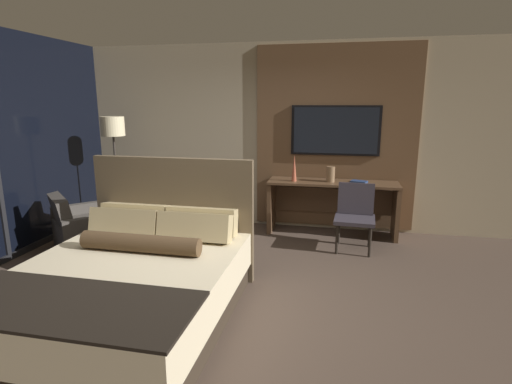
% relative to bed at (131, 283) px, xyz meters
% --- Properties ---
extents(ground_plane, '(16.00, 16.00, 0.00)m').
position_rel_bed_xyz_m(ground_plane, '(0.78, 0.53, -0.35)').
color(ground_plane, '#4C3D33').
extents(wall_back_tv_panel, '(7.20, 0.09, 2.80)m').
position_rel_bed_xyz_m(wall_back_tv_panel, '(0.90, 3.12, 1.05)').
color(wall_back_tv_panel, '#BCAD8E').
rests_on(wall_back_tv_panel, ground_plane).
extents(bed, '(1.81, 2.22, 1.35)m').
position_rel_bed_xyz_m(bed, '(0.00, 0.00, 0.00)').
color(bed, '#33281E').
rests_on(bed, ground_plane).
extents(desk, '(1.87, 0.52, 0.80)m').
position_rel_bed_xyz_m(desk, '(1.70, 2.84, 0.19)').
color(desk, brown).
rests_on(desk, ground_plane).
extents(tv, '(1.30, 0.04, 0.73)m').
position_rel_bed_xyz_m(tv, '(1.70, 3.05, 1.17)').
color(tv, black).
extents(desk_chair, '(0.54, 0.54, 0.87)m').
position_rel_bed_xyz_m(desk_chair, '(2.01, 2.27, 0.16)').
color(desk_chair, '#38333D').
rests_on(desk_chair, ground_plane).
extents(armchair_by_window, '(1.22, 1.21, 0.77)m').
position_rel_bed_xyz_m(armchair_by_window, '(-1.46, 1.51, -0.09)').
color(armchair_by_window, '#47423D').
rests_on(armchair_by_window, ground_plane).
extents(floor_lamp, '(0.34, 0.34, 1.72)m').
position_rel_bed_xyz_m(floor_lamp, '(-1.49, 2.33, 1.10)').
color(floor_lamp, '#282623').
rests_on(floor_lamp, ground_plane).
extents(vase_tall, '(0.08, 0.08, 0.39)m').
position_rel_bed_xyz_m(vase_tall, '(1.14, 2.73, 0.64)').
color(vase_tall, '#B2563D').
rests_on(vase_tall, desk).
extents(vase_short, '(0.12, 0.12, 0.22)m').
position_rel_bed_xyz_m(vase_short, '(1.66, 2.79, 0.56)').
color(vase_short, '#846647').
rests_on(vase_short, desk).
extents(book, '(0.26, 0.21, 0.03)m').
position_rel_bed_xyz_m(book, '(2.06, 2.79, 0.46)').
color(book, navy).
rests_on(book, desk).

